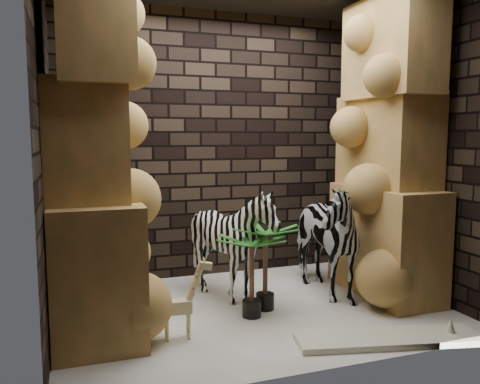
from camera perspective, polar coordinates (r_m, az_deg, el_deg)
name	(u,v)px	position (r m, az deg, el deg)	size (l,w,h in m)	color
floor	(254,309)	(4.58, 1.74, -13.84)	(3.50, 3.50, 0.00)	white
wall_back	(216,146)	(5.48, -2.86, 5.55)	(3.50, 3.50, 0.00)	black
wall_front	(323,153)	(3.16, 9.94, 4.68)	(3.50, 3.50, 0.00)	black
wall_left	(45,150)	(4.02, -22.29, 4.68)	(3.00, 3.00, 0.00)	black
wall_right	(416,147)	(5.18, 20.29, 5.09)	(3.00, 3.00, 0.00)	black
rock_pillar_left	(92,150)	(4.01, -17.28, 4.88)	(0.68, 1.30, 3.00)	#E49E58
rock_pillar_right	(388,147)	(4.98, 17.34, 5.15)	(0.58, 1.25, 3.00)	#E49E58
zebra_right	(318,228)	(4.90, 9.35, -4.23)	(0.63, 1.16, 1.37)	white
zebra_left	(232,249)	(4.67, -0.98, -6.85)	(0.91, 1.13, 1.03)	white
giraffe_toy	(177,298)	(3.88, -7.53, -12.51)	(0.34, 0.11, 0.67)	#FAEEA6
palm_front	(265,267)	(4.46, 3.04, -8.95)	(0.36, 0.36, 0.81)	#1E5817
palm_back	(252,276)	(4.29, 1.42, -10.03)	(0.36, 0.36, 0.75)	#1E5817
surfboard	(388,338)	(4.09, 17.36, -16.37)	(1.46, 0.36, 0.05)	#EBEAC5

